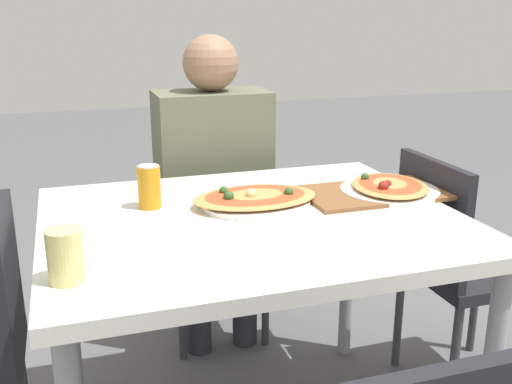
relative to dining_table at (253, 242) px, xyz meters
name	(u,v)px	position (x,y,z in m)	size (l,w,h in m)	color
dining_table	(253,242)	(0.00, 0.00, 0.00)	(1.14, 0.93, 0.76)	silver
chair_far_seated	(208,216)	(0.06, 0.79, -0.19)	(0.40, 0.40, 0.85)	black
chair_side_right	(457,260)	(0.76, 0.09, -0.19)	(0.40, 0.40, 0.85)	black
person_seated	(214,168)	(0.06, 0.68, 0.04)	(0.43, 0.27, 1.23)	#2D2D38
pizza_main	(255,199)	(0.04, 0.09, 0.09)	(0.37, 0.32, 0.06)	white
soda_can	(149,187)	(-0.26, 0.16, 0.14)	(0.07, 0.07, 0.12)	orange
drink_glass	(66,256)	(-0.50, -0.28, 0.13)	(0.08, 0.08, 0.11)	#E0DB7F
serving_tray	(373,193)	(0.41, 0.08, 0.08)	(0.44, 0.26, 0.01)	brown
pizza_second	(389,188)	(0.47, 0.08, 0.09)	(0.31, 0.35, 0.06)	white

